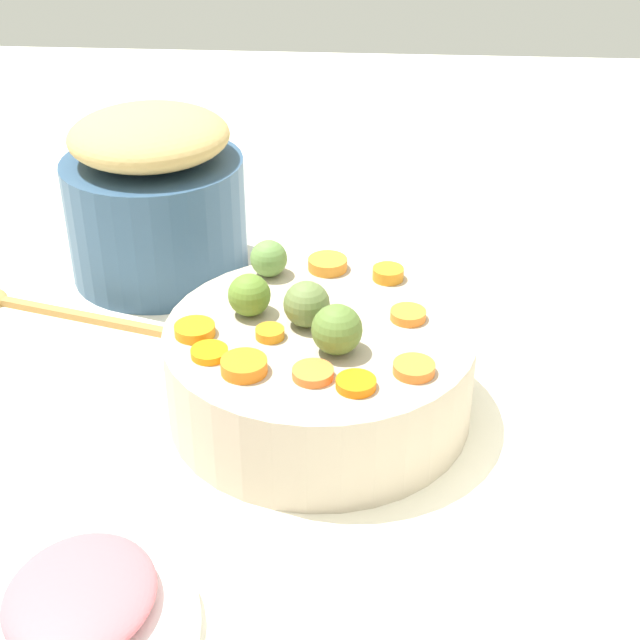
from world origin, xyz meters
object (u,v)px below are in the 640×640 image
(serving_bowl_carrots, at_px, (320,371))
(ham_plate, at_px, (50,632))
(metal_pot, at_px, (157,218))
(wooden_spoon, at_px, (31,306))

(serving_bowl_carrots, relative_size, ham_plate, 1.34)
(metal_pot, relative_size, ham_plate, 0.98)
(serving_bowl_carrots, relative_size, wooden_spoon, 0.93)
(ham_plate, bearing_deg, metal_pot, -175.87)
(wooden_spoon, xyz_separation_m, ham_plate, (0.43, 0.16, 0.00))
(wooden_spoon, distance_m, ham_plate, 0.46)
(metal_pot, bearing_deg, wooden_spoon, -51.54)
(serving_bowl_carrots, height_order, wooden_spoon, serving_bowl_carrots)
(serving_bowl_carrots, xyz_separation_m, wooden_spoon, (-0.16, -0.33, -0.04))
(wooden_spoon, height_order, ham_plate, same)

